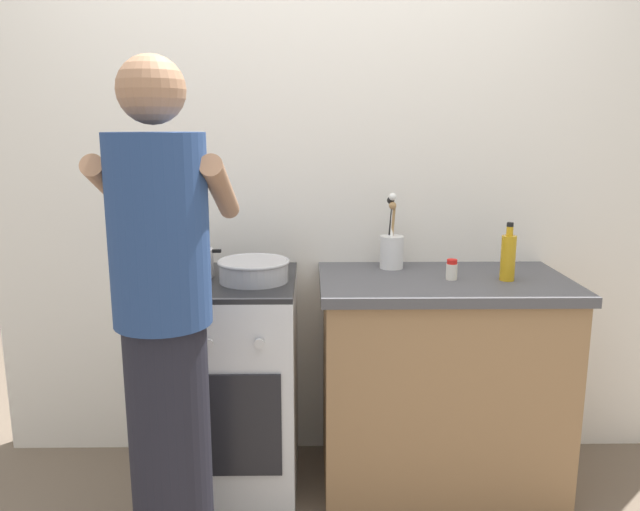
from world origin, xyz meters
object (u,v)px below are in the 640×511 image
object	(u,v)px
mixing_bowl	(254,269)
spice_bottle	(452,270)
pot	(186,263)
utensil_crock	(392,248)
person	(165,335)
stove_range	(223,384)
oil_bottle	(508,257)

from	to	relation	value
mixing_bowl	spice_bottle	world-z (taller)	mixing_bowl
pot	mixing_bowl	bearing A→B (deg)	-15.92
utensil_crock	person	world-z (taller)	person
stove_range	utensil_crock	xyz separation A→B (m)	(0.71, 0.18, 0.54)
stove_range	oil_bottle	bearing A→B (deg)	-1.89
pot	mixing_bowl	distance (m)	0.29
mixing_bowl	utensil_crock	size ratio (longest dim) A/B	0.88
stove_range	spice_bottle	size ratio (longest dim) A/B	10.98
utensil_crock	oil_bottle	world-z (taller)	utensil_crock
mixing_bowl	utensil_crock	bearing A→B (deg)	21.36
stove_range	oil_bottle	size ratio (longest dim) A/B	3.90
utensil_crock	person	xyz separation A→B (m)	(-0.80, -0.74, -0.13)
spice_bottle	oil_bottle	bearing A→B (deg)	-3.63
spice_bottle	mixing_bowl	bearing A→B (deg)	-178.86
stove_range	mixing_bowl	bearing A→B (deg)	-15.77
pot	person	xyz separation A→B (m)	(0.05, -0.59, -0.10)
pot	spice_bottle	bearing A→B (deg)	-3.46
oil_bottle	mixing_bowl	bearing A→B (deg)	-179.89
spice_bottle	oil_bottle	size ratio (longest dim) A/B	0.36
stove_range	person	size ratio (longest dim) A/B	0.53
pot	oil_bottle	xyz separation A→B (m)	(1.28, -0.08, 0.04)
mixing_bowl	oil_bottle	distance (m)	1.00
utensil_crock	oil_bottle	xyz separation A→B (m)	(0.43, -0.22, 0.01)
mixing_bowl	person	distance (m)	0.57
person	pot	bearing A→B (deg)	94.63
pot	spice_bottle	world-z (taller)	pot
mixing_bowl	person	xyz separation A→B (m)	(-0.23, -0.51, -0.09)
spice_bottle	stove_range	bearing A→B (deg)	178.51
oil_bottle	stove_range	bearing A→B (deg)	178.11
spice_bottle	oil_bottle	xyz separation A→B (m)	(0.22, -0.01, 0.06)
mixing_bowl	spice_bottle	bearing A→B (deg)	1.14
stove_range	spice_bottle	distance (m)	1.04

